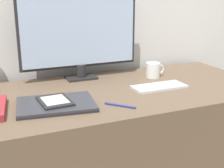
{
  "coord_description": "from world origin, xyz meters",
  "views": [
    {
      "loc": [
        -0.6,
        -1.21,
        1.23
      ],
      "look_at": [
        -0.05,
        0.06,
        0.81
      ],
      "focal_mm": 50.0,
      "sensor_mm": 36.0,
      "label": 1
    }
  ],
  "objects": [
    {
      "name": "keyboard",
      "position": [
        0.22,
        0.09,
        0.76
      ],
      "size": [
        0.27,
        0.12,
        0.01
      ],
      "color": "silver",
      "rests_on": "desk"
    },
    {
      "name": "desk",
      "position": [
        0.0,
        0.15,
        0.38
      ],
      "size": [
        1.57,
        0.72,
        0.75
      ],
      "color": "brown",
      "rests_on": "ground_plane"
    },
    {
      "name": "monitor",
      "position": [
        -0.09,
        0.41,
        1.0
      ],
      "size": [
        0.66,
        0.11,
        0.47
      ],
      "color": "#262626",
      "rests_on": "desk"
    },
    {
      "name": "ereader",
      "position": [
        -0.33,
        0.04,
        0.77
      ],
      "size": [
        0.14,
        0.18,
        0.01
      ],
      "color": "black",
      "rests_on": "laptop"
    },
    {
      "name": "laptop",
      "position": [
        -0.33,
        0.03,
        0.76
      ],
      "size": [
        0.35,
        0.28,
        0.02
      ],
      "color": "#232328",
      "rests_on": "desk"
    },
    {
      "name": "coffee_mug",
      "position": [
        0.29,
        0.28,
        0.79
      ],
      "size": [
        0.11,
        0.08,
        0.08
      ],
      "color": "white",
      "rests_on": "desk"
    },
    {
      "name": "pen",
      "position": [
        -0.07,
        -0.07,
        0.75
      ],
      "size": [
        0.1,
        0.11,
        0.01
      ],
      "color": "navy",
      "rests_on": "desk"
    }
  ]
}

